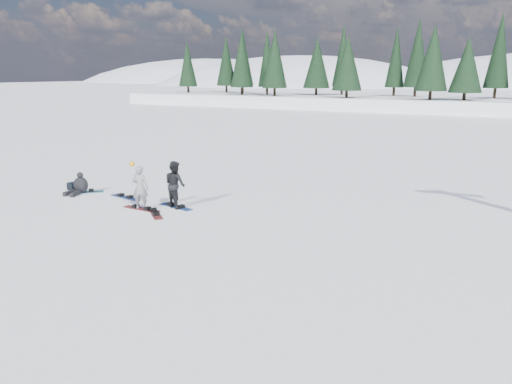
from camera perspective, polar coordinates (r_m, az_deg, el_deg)
ground at (r=16.64m, az=-10.66°, el=-3.09°), size 420.00×420.00×0.00m
alpine_backdrop at (r=203.52m, az=22.33°, el=7.24°), size 412.50×227.00×53.20m
snowboarder_woman at (r=17.79m, az=-13.11°, el=0.53°), size 0.66×0.54×1.72m
snowboarder_man at (r=17.84m, az=-9.23°, el=0.87°), size 0.98×0.88×1.67m
seated_rider at (r=20.98m, az=-19.49°, el=0.73°), size 0.68×1.05×0.85m
gear_bag at (r=21.69m, az=-20.21°, el=0.59°), size 0.51×0.40×0.30m
snowboard_woman at (r=17.98m, az=-12.96°, el=-1.91°), size 1.51×0.35×0.03m
snowboard_man at (r=18.03m, az=-9.13°, el=-1.68°), size 1.53×0.57×0.03m
snowboard_loose_c at (r=19.78m, az=-14.69°, el=-0.60°), size 1.53×0.53×0.03m
snowboard_loose_a at (r=21.11m, az=-19.07°, el=-0.03°), size 1.30×1.22×0.03m
snowboard_loose_b at (r=17.31m, az=-11.49°, el=-2.43°), size 1.33×1.18×0.03m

